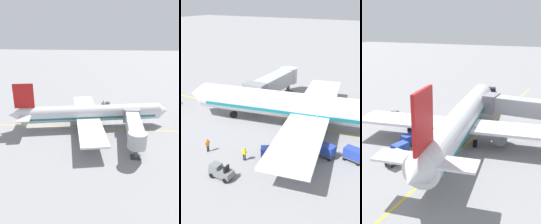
% 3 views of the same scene
% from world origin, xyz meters
% --- Properties ---
extents(ground_plane, '(400.00, 400.00, 0.00)m').
position_xyz_m(ground_plane, '(0.00, 0.00, 0.00)').
color(ground_plane, gray).
extents(gate_lead_in_line, '(0.24, 80.00, 0.01)m').
position_xyz_m(gate_lead_in_line, '(0.00, 0.00, 0.00)').
color(gate_lead_in_line, gold).
rests_on(gate_lead_in_line, ground).
extents(parked_airliner, '(30.44, 37.15, 10.63)m').
position_xyz_m(parked_airliner, '(-1.15, -0.06, 3.19)').
color(parked_airliner, silver).
rests_on(parked_airliner, ground).
extents(jet_bridge, '(14.50, 3.50, 4.98)m').
position_xyz_m(jet_bridge, '(6.09, 9.24, 3.46)').
color(jet_bridge, '#A8AAAF').
rests_on(jet_bridge, ground).
extents(baggage_tug_lead, '(1.31, 2.51, 1.62)m').
position_xyz_m(baggage_tug_lead, '(-16.04, 3.26, 0.71)').
color(baggage_tug_lead, slate).
rests_on(baggage_tug_lead, ground).
extents(baggage_tug_trailing, '(2.40, 2.74, 1.62)m').
position_xyz_m(baggage_tug_trailing, '(-10.28, 0.58, 0.71)').
color(baggage_tug_trailing, navy).
rests_on(baggage_tug_trailing, ground).
extents(baggage_cart_front, '(1.71, 2.98, 1.58)m').
position_xyz_m(baggage_cart_front, '(-6.88, -4.88, 0.95)').
color(baggage_cart_front, '#4C4C51').
rests_on(baggage_cart_front, ground).
extents(baggage_cart_second_in_train, '(1.71, 2.98, 1.58)m').
position_xyz_m(baggage_cart_second_in_train, '(-6.16, -7.93, 0.95)').
color(baggage_cart_second_in_train, '#4C4C51').
rests_on(baggage_cart_second_in_train, ground).
extents(baggage_cart_third_in_train, '(1.71, 2.98, 1.58)m').
position_xyz_m(baggage_cart_third_in_train, '(-5.31, -10.24, 0.95)').
color(baggage_cart_third_in_train, '#4C4C51').
rests_on(baggage_cart_third_in_train, ground).
extents(ground_crew_wing_walker, '(0.73, 0.31, 1.69)m').
position_xyz_m(ground_crew_wing_walker, '(-12.87, 7.88, 0.95)').
color(ground_crew_wing_walker, '#232328').
rests_on(ground_crew_wing_walker, ground).
extents(ground_crew_loader, '(0.28, 0.73, 1.69)m').
position_xyz_m(ground_crew_loader, '(-12.24, 2.93, 0.95)').
color(ground_crew_loader, '#232328').
rests_on(ground_crew_loader, ground).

